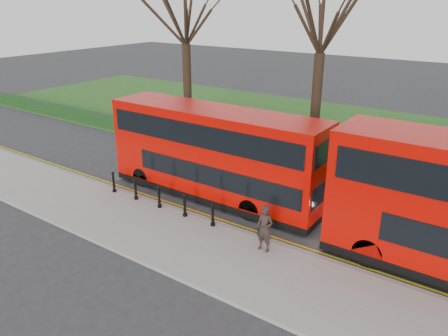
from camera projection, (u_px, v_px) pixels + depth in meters
The scene contains 12 objects.
ground at pixel (186, 202), 20.83m from camera, with size 120.00×120.00×0.00m, color #28282B.
pavement at pixel (141, 225), 18.51m from camera, with size 60.00×4.00×0.15m, color gray.
kerb at pixel (172, 208), 20.04m from camera, with size 60.00×0.25×0.16m, color slate.
grass_verge at pixel (315, 129), 32.28m from camera, with size 60.00×18.00×0.06m, color #22521B.
hedge at pixel (259, 155), 25.88m from camera, with size 60.00×0.90×0.80m, color black.
yellow_line_outer at pixel (176, 207), 20.29m from camera, with size 60.00×0.10×0.01m, color yellow.
yellow_line_inner at pixel (179, 206), 20.45m from camera, with size 60.00×0.10×0.01m, color yellow.
tree_left at pixel (185, 14), 29.82m from camera, with size 7.11×7.11×11.11m.
tree_mid at pixel (323, 17), 24.47m from camera, with size 7.14×7.14×11.16m.
bollard_row at pixel (159, 197), 19.79m from camera, with size 6.19×0.15×1.00m.
bus_lead at pixel (214, 154), 20.62m from camera, with size 10.96×2.52×4.36m.
pedestrian at pixel (265, 228), 16.24m from camera, with size 0.68×0.44×1.86m, color black.
Camera 1 is at (12.29, -14.39, 9.06)m, focal length 35.00 mm.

